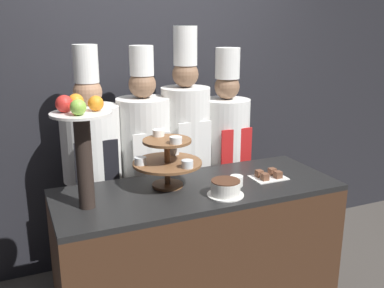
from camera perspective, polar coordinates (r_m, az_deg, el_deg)
wall_back at (r=3.42m, az=-5.94°, el=7.34°), size 10.00×0.06×2.80m
buffet_counter at (r=2.85m, az=0.83°, el=-14.45°), size 1.75×0.67×0.92m
tiered_stand at (r=2.60m, az=-3.32°, el=-1.88°), size 0.42×0.42×0.34m
fruit_pedestal at (r=2.31m, az=-14.51°, el=1.10°), size 0.32×0.32×0.62m
cake_round at (r=2.51m, az=4.50°, el=-5.91°), size 0.22×0.22×0.09m
cup_white at (r=2.67m, az=5.95°, el=-4.90°), size 0.08×0.08×0.06m
cake_square_tray at (r=2.83m, az=10.16°, el=-4.15°), size 0.22×0.16×0.05m
chef_left at (r=3.04m, az=-13.11°, el=-2.95°), size 0.40×0.40×1.77m
chef_center_left at (r=3.11m, az=-6.33°, el=-1.82°), size 0.38×0.38×1.75m
chef_center_right at (r=3.20m, az=-0.84°, el=-0.18°), size 0.36×0.36×1.88m
chef_right at (r=3.36m, az=4.52°, el=-0.69°), size 0.36×0.36×1.73m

